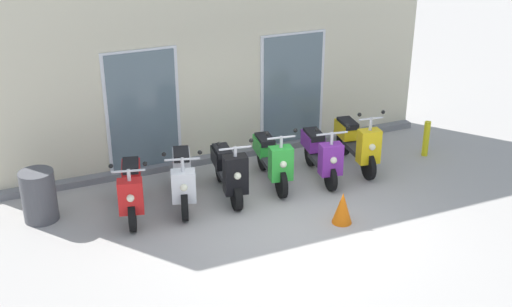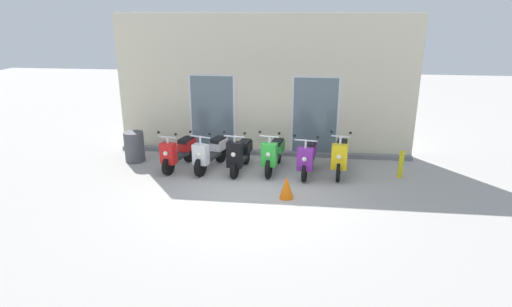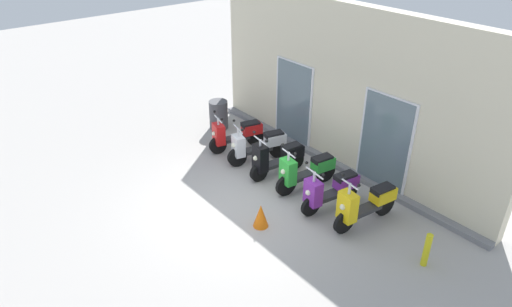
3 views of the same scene
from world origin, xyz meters
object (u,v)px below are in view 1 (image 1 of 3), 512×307
object	(u,v)px
scooter_white	(183,177)
trash_bin	(39,196)
scooter_black	(229,171)
scooter_yellow	(357,142)
scooter_green	(272,158)
scooter_purple	(321,153)
curb_bollard	(426,139)
scooter_red	(131,188)
traffic_cone	(342,208)

from	to	relation	value
scooter_white	trash_bin	bearing A→B (deg)	170.77
scooter_black	scooter_yellow	world-z (taller)	scooter_yellow
scooter_green	trash_bin	bearing A→B (deg)	175.62
scooter_white	scooter_purple	size ratio (longest dim) A/B	1.08
scooter_black	scooter_yellow	xyz separation A→B (m)	(2.59, 0.13, 0.03)
scooter_black	curb_bollard	size ratio (longest dim) A/B	2.18
scooter_red	trash_bin	distance (m)	1.44
scooter_green	trash_bin	world-z (taller)	scooter_green
scooter_red	curb_bollard	size ratio (longest dim) A/B	2.20
scooter_green	traffic_cone	xyz separation A→B (m)	(0.43, -1.71, -0.22)
scooter_red	scooter_black	world-z (taller)	scooter_black
traffic_cone	scooter_green	bearing A→B (deg)	104.12
scooter_red	curb_bollard	bearing A→B (deg)	-0.08
scooter_green	curb_bollard	distance (m)	3.22
scooter_purple	scooter_yellow	bearing A→B (deg)	9.68
scooter_black	scooter_purple	world-z (taller)	scooter_black
scooter_red	traffic_cone	size ratio (longest dim) A/B	2.97
scooter_yellow	trash_bin	distance (m)	5.64
traffic_cone	curb_bollard	bearing A→B (deg)	29.90
scooter_green	curb_bollard	size ratio (longest dim) A/B	2.36
scooter_red	scooter_white	size ratio (longest dim) A/B	0.95
scooter_red	scooter_green	distance (m)	2.53
scooter_red	scooter_green	size ratio (longest dim) A/B	0.93
scooter_green	scooter_white	bearing A→B (deg)	-177.69
trash_bin	curb_bollard	size ratio (longest dim) A/B	1.20
scooter_black	curb_bollard	xyz separation A→B (m)	(4.09, 0.03, -0.12)
scooter_red	curb_bollard	world-z (taller)	scooter_red
scooter_purple	scooter_green	bearing A→B (deg)	170.01
scooter_white	scooter_yellow	xyz separation A→B (m)	(3.38, 0.05, 0.04)
scooter_red	scooter_black	size ratio (longest dim) A/B	1.01
scooter_black	scooter_yellow	bearing A→B (deg)	2.77
scooter_purple	trash_bin	bearing A→B (deg)	174.58
scooter_green	scooter_purple	world-z (taller)	scooter_green
scooter_white	scooter_green	xyz separation A→B (m)	(1.66, 0.07, 0.01)
scooter_yellow	scooter_red	bearing A→B (deg)	-178.88
scooter_green	scooter_purple	size ratio (longest dim) A/B	1.10
scooter_red	curb_bollard	xyz separation A→B (m)	(5.75, -0.01, -0.11)
scooter_yellow	scooter_black	bearing A→B (deg)	-177.23
scooter_black	traffic_cone	distance (m)	2.05
scooter_white	curb_bollard	xyz separation A→B (m)	(4.88, -0.04, -0.11)
scooter_red	scooter_purple	bearing A→B (deg)	-0.98
traffic_cone	curb_bollard	xyz separation A→B (m)	(2.79, 1.60, 0.09)
scooter_white	scooter_purple	xyz separation A→B (m)	(2.55, -0.09, 0.02)
trash_bin	scooter_green	bearing A→B (deg)	-4.38
scooter_red	traffic_cone	distance (m)	3.37
scooter_purple	traffic_cone	world-z (taller)	scooter_purple
scooter_red	traffic_cone	xyz separation A→B (m)	(2.96, -1.61, -0.20)
scooter_black	scooter_purple	size ratio (longest dim) A/B	1.02
traffic_cone	trash_bin	distance (m)	4.79
scooter_black	traffic_cone	world-z (taller)	scooter_black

